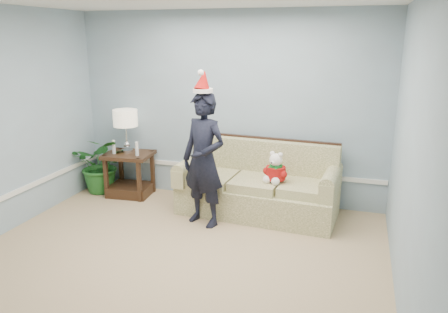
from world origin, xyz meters
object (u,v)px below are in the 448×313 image
at_px(side_table, 130,179).
at_px(teddy_bear, 276,171).
at_px(man, 204,160).
at_px(sofa, 259,188).
at_px(houseplant, 102,164).
at_px(table_lamp, 125,120).

xyz_separation_m(side_table, teddy_bear, (2.27, -0.25, 0.41)).
bearing_deg(man, sofa, 64.07).
bearing_deg(houseplant, teddy_bear, -5.42).
bearing_deg(table_lamp, houseplant, -171.07).
bearing_deg(teddy_bear, table_lamp, -167.91).
bearing_deg(teddy_bear, sofa, 165.72).
relative_size(table_lamp, man, 0.38).
distance_m(sofa, man, 0.96).
distance_m(houseplant, teddy_bear, 2.77).
height_order(side_table, man, man).
distance_m(sofa, houseplant, 2.49).
bearing_deg(sofa, table_lamp, 179.75).
bearing_deg(table_lamp, side_table, -49.96).
xyz_separation_m(houseplant, teddy_bear, (2.74, -0.26, 0.22)).
height_order(table_lamp, teddy_bear, table_lamp).
distance_m(sofa, side_table, 2.01).
relative_size(houseplant, teddy_bear, 2.13).
bearing_deg(man, teddy_bear, 44.78).
height_order(side_table, teddy_bear, teddy_bear).
bearing_deg(houseplant, side_table, -0.63).
relative_size(sofa, houseplant, 2.44).
distance_m(side_table, houseplant, 0.51).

